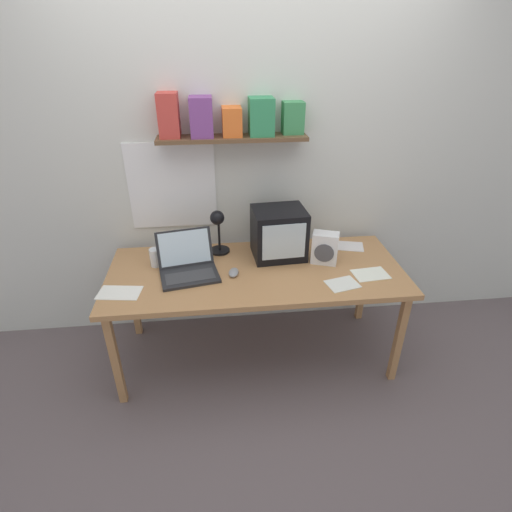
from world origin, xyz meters
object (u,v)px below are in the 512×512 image
at_px(loose_paper_near_laptop, 348,246).
at_px(open_notebook, 119,293).
at_px(juice_glass, 156,258).
at_px(loose_paper_near_monitor, 370,274).
at_px(corner_desk, 256,276).
at_px(crt_monitor, 279,233).
at_px(printed_handout, 342,284).
at_px(computer_mouse, 234,272).
at_px(desk_lamp, 218,227).
at_px(space_heater, 325,248).
at_px(laptop, 188,264).

bearing_deg(loose_paper_near_laptop, open_notebook, -164.35).
distance_m(juice_glass, loose_paper_near_monitor, 1.37).
bearing_deg(corner_desk, crt_monitor, 45.80).
height_order(juice_glass, printed_handout, juice_glass).
bearing_deg(loose_paper_near_laptop, computer_mouse, -160.72).
xyz_separation_m(loose_paper_near_laptop, printed_handout, (-0.19, -0.47, 0.00)).
height_order(desk_lamp, loose_paper_near_monitor, desk_lamp).
bearing_deg(open_notebook, space_heater, 9.99).
relative_size(juice_glass, loose_paper_near_monitor, 0.52).
distance_m(juice_glass, printed_handout, 1.19).
height_order(juice_glass, open_notebook, juice_glass).
xyz_separation_m(crt_monitor, printed_handout, (0.33, -0.40, -0.16)).
bearing_deg(loose_paper_near_laptop, corner_desk, -160.27).
bearing_deg(printed_handout, loose_paper_near_monitor, 23.41).
bearing_deg(laptop, open_notebook, -164.02).
bearing_deg(crt_monitor, loose_paper_near_laptop, 3.98).
distance_m(corner_desk, desk_lamp, 0.41).
bearing_deg(laptop, loose_paper_near_monitor, -18.36).
bearing_deg(space_heater, juice_glass, -164.09).
bearing_deg(open_notebook, loose_paper_near_laptop, 15.65).
relative_size(open_notebook, printed_handout, 1.23).
bearing_deg(juice_glass, space_heater, -3.91).
height_order(laptop, computer_mouse, laptop).
relative_size(desk_lamp, printed_handout, 1.53).
bearing_deg(computer_mouse, printed_handout, -15.72).
relative_size(juice_glass, loose_paper_near_laptop, 0.51).
distance_m(laptop, open_notebook, 0.44).
xyz_separation_m(laptop, computer_mouse, (0.28, -0.06, -0.05)).
bearing_deg(crt_monitor, open_notebook, -164.26).
relative_size(corner_desk, loose_paper_near_monitor, 8.19).
height_order(crt_monitor, computer_mouse, crt_monitor).
bearing_deg(loose_paper_near_laptop, laptop, -168.49).
height_order(corner_desk, printed_handout, printed_handout).
bearing_deg(printed_handout, loose_paper_near_laptop, 68.35).
relative_size(laptop, loose_paper_near_monitor, 1.76).
bearing_deg(desk_lamp, loose_paper_near_monitor, -14.20).
bearing_deg(open_notebook, computer_mouse, 10.99).
xyz_separation_m(desk_lamp, printed_handout, (0.73, -0.46, -0.21)).
distance_m(laptop, computer_mouse, 0.29).
bearing_deg(loose_paper_near_monitor, juice_glass, 169.08).
height_order(corner_desk, open_notebook, open_notebook).
xyz_separation_m(open_notebook, loose_paper_near_laptop, (1.51, 0.42, 0.00)).
distance_m(open_notebook, loose_paper_near_laptop, 1.57).
height_order(laptop, space_heater, laptop).
relative_size(computer_mouse, loose_paper_near_laptop, 0.49).
bearing_deg(crt_monitor, printed_handout, -54.57).
height_order(crt_monitor, open_notebook, crt_monitor).
relative_size(printed_handout, loose_paper_near_monitor, 0.93).
distance_m(desk_lamp, juice_glass, 0.45).
bearing_deg(space_heater, computer_mouse, -151.33).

